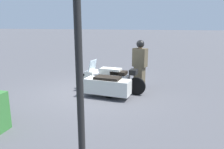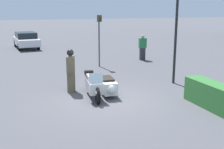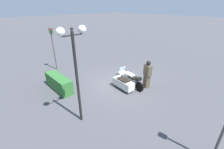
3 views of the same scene
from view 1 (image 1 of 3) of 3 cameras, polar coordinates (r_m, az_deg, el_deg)
ground_plane at (r=7.98m, az=-5.73°, el=-4.90°), size 160.00×160.00×0.00m
police_motorcycle at (r=7.69m, az=-1.49°, el=-1.95°), size 2.58×1.36×1.15m
officer_rider at (r=8.33m, az=7.27°, el=2.87°), size 0.58×0.45×1.87m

